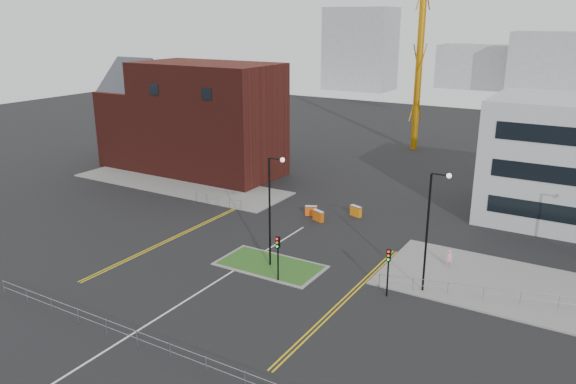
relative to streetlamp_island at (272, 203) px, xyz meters
The scene contains 25 objects.
ground 9.91m from the streetlamp_island, 105.50° to the right, with size 200.00×200.00×0.00m, color black.
pavement_left 26.80m from the streetlamp_island, 147.78° to the left, with size 28.00×8.00×0.12m, color slate.
pavement_right 21.35m from the streetlamp_island, 16.87° to the left, with size 24.00×10.00×0.12m, color slate.
island_kerb 5.38m from the streetlamp_island, behind, with size 8.60×4.60×0.08m, color slate.
grass_island 5.36m from the streetlamp_island, behind, with size 8.00×4.00×0.12m, color #1E4D19.
brick_building 32.20m from the streetlamp_island, 141.56° to the left, with size 24.20×10.07×14.24m.
streetlamp_island is the anchor object (origin of this frame).
streetlamp_right_near 12.17m from the streetlamp_island, ahead, with size 1.46×0.36×9.18m.
traffic_light_island 3.92m from the streetlamp_island, 48.59° to the right, with size 0.28×0.33×3.65m.
traffic_light_right 10.19m from the streetlamp_island, ahead, with size 0.28×0.33×3.65m.
railing_front 14.91m from the streetlamp_island, 99.00° to the right, with size 24.05×0.05×1.10m.
railing_left 17.22m from the streetlamp_island, 142.89° to the left, with size 6.05×0.05×1.10m.
railing_right 19.18m from the streetlamp_island, 10.84° to the left, with size 19.05×5.05×1.10m.
centre_line 8.38m from the streetlamp_island, 110.29° to the right, with size 0.15×30.00×0.01m, color silver.
yellow_left_a 12.61m from the streetlamp_island, 169.89° to the left, with size 0.12×24.00×0.01m, color gold.
yellow_left_b 12.35m from the streetlamp_island, 169.62° to the left, with size 0.12×24.00×0.01m, color gold.
yellow_right_a 9.29m from the streetlamp_island, 15.36° to the right, with size 0.12×20.00×0.01m, color gold.
yellow_right_b 9.53m from the streetlamp_island, 14.78° to the right, with size 0.12×20.00×0.01m, color gold.
skyline_a 119.82m from the streetlamp_island, 110.65° to the left, with size 18.00×12.00×22.00m, color gray.
skyline_b 122.28m from the streetlamp_island, 86.35° to the left, with size 24.00×12.00×16.00m, color gray.
skyline_d 132.40m from the streetlamp_island, 94.43° to the left, with size 30.00×12.00×12.00m, color gray.
pedestrian 14.95m from the streetlamp_island, 29.94° to the left, with size 0.56×0.37×1.53m, color #F69FBB.
barrier_left 13.71m from the streetlamp_island, 104.54° to the left, with size 1.25×0.86×1.00m.
barrier_mid 15.33m from the streetlamp_island, 86.92° to the left, with size 1.35×0.86×1.08m.
barrier_right 12.44m from the streetlamp_island, 99.10° to the left, with size 1.35×0.90×1.08m.
Camera 1 is at (24.59, -26.99, 19.22)m, focal length 35.00 mm.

